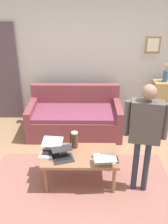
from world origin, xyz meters
The scene contains 12 objects.
ground_plane centered at (0.00, 0.00, 0.00)m, with size 7.68×7.68×0.00m, color #937050.
area_rug centered at (0.08, 0.09, 0.00)m, with size 2.68×1.54×0.01m, color #915A51.
back_wall centered at (0.00, -2.20, 1.35)m, with size 7.04×0.11×2.70m.
couch centered at (0.23, -1.49, 0.30)m, with size 1.78×0.93×0.88m.
coffee_table centered at (0.08, -0.01, 0.42)m, with size 1.07×0.61×0.47m.
laptop_left centered at (0.33, 0.08, 0.52)m, with size 0.36×0.37×0.13m.
laptop_center centered at (-0.25, 0.16, 0.52)m, with size 0.32×0.33×0.12m.
laptop_right centered at (0.50, -0.06, 0.52)m, with size 0.33×0.40×0.15m.
french_press centered at (0.17, -0.19, 0.60)m, with size 0.12×0.10×0.28m.
side_shelf centered at (-1.56, -1.84, 0.47)m, with size 0.42×0.32×0.95m.
flower_vase centered at (-1.56, -1.84, 1.08)m, with size 0.11×0.11×0.41m.
person_standing centered at (-0.75, 0.16, 1.02)m, with size 0.57×0.25×1.59m.
Camera 1 is at (-0.00, 3.00, 2.59)m, focal length 40.82 mm.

